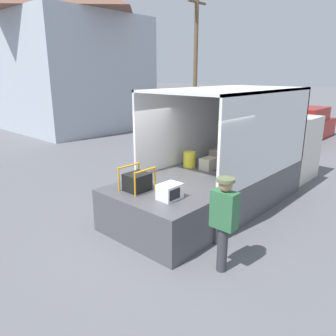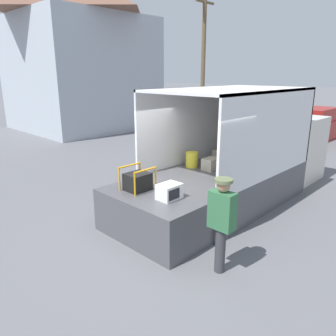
{
  "view_description": "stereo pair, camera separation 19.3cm",
  "coord_description": "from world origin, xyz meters",
  "px_view_note": "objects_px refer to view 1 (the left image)",
  "views": [
    {
      "loc": [
        -5.02,
        -4.49,
        3.35
      ],
      "look_at": [
        -0.33,
        -0.2,
        1.49
      ],
      "focal_mm": 35.0,
      "sensor_mm": 36.0,
      "label": 1
    },
    {
      "loc": [
        -4.89,
        -4.63,
        3.35
      ],
      "look_at": [
        -0.33,
        -0.2,
        1.49
      ],
      "focal_mm": 35.0,
      "sensor_mm": 36.0,
      "label": 2
    }
  ],
  "objects_px": {
    "pickup_truck_red": "(298,127)",
    "box_truck": "(250,160)",
    "microwave": "(170,192)",
    "utility_pole": "(196,58)",
    "worker_person": "(224,216)",
    "portable_generator": "(138,181)"
  },
  "relations": [
    {
      "from": "pickup_truck_red",
      "to": "box_truck",
      "type": "bearing_deg",
      "value": -167.42
    },
    {
      "from": "microwave",
      "to": "utility_pole",
      "type": "xyz_separation_m",
      "value": [
        13.88,
        10.21,
        3.21
      ]
    },
    {
      "from": "box_truck",
      "to": "worker_person",
      "type": "bearing_deg",
      "value": -156.61
    },
    {
      "from": "box_truck",
      "to": "utility_pole",
      "type": "xyz_separation_m",
      "value": [
        9.89,
        9.78,
        3.44
      ]
    },
    {
      "from": "pickup_truck_red",
      "to": "utility_pole",
      "type": "xyz_separation_m",
      "value": [
        1.46,
        7.9,
        3.64
      ]
    },
    {
      "from": "box_truck",
      "to": "microwave",
      "type": "relative_size",
      "value": 13.51
    },
    {
      "from": "microwave",
      "to": "pickup_truck_red",
      "type": "bearing_deg",
      "value": 10.55
    },
    {
      "from": "box_truck",
      "to": "utility_pole",
      "type": "bearing_deg",
      "value": 44.69
    },
    {
      "from": "box_truck",
      "to": "utility_pole",
      "type": "distance_m",
      "value": 14.32
    },
    {
      "from": "microwave",
      "to": "worker_person",
      "type": "distance_m",
      "value": 1.36
    },
    {
      "from": "microwave",
      "to": "portable_generator",
      "type": "xyz_separation_m",
      "value": [
        -0.07,
        0.84,
        0.04
      ]
    },
    {
      "from": "box_truck",
      "to": "pickup_truck_red",
      "type": "height_order",
      "value": "box_truck"
    },
    {
      "from": "microwave",
      "to": "portable_generator",
      "type": "bearing_deg",
      "value": 94.7
    },
    {
      "from": "portable_generator",
      "to": "utility_pole",
      "type": "bearing_deg",
      "value": 33.88
    },
    {
      "from": "microwave",
      "to": "pickup_truck_red",
      "type": "distance_m",
      "value": 12.64
    },
    {
      "from": "portable_generator",
      "to": "utility_pole",
      "type": "relative_size",
      "value": 0.07
    },
    {
      "from": "box_truck",
      "to": "pickup_truck_red",
      "type": "distance_m",
      "value": 8.64
    },
    {
      "from": "box_truck",
      "to": "microwave",
      "type": "xyz_separation_m",
      "value": [
        -3.99,
        -0.43,
        0.22
      ]
    },
    {
      "from": "box_truck",
      "to": "portable_generator",
      "type": "bearing_deg",
      "value": 174.2
    },
    {
      "from": "box_truck",
      "to": "portable_generator",
      "type": "xyz_separation_m",
      "value": [
        -4.06,
        0.41,
        0.26
      ]
    },
    {
      "from": "worker_person",
      "to": "utility_pole",
      "type": "relative_size",
      "value": 0.2
    },
    {
      "from": "microwave",
      "to": "utility_pole",
      "type": "bearing_deg",
      "value": 36.35
    }
  ]
}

